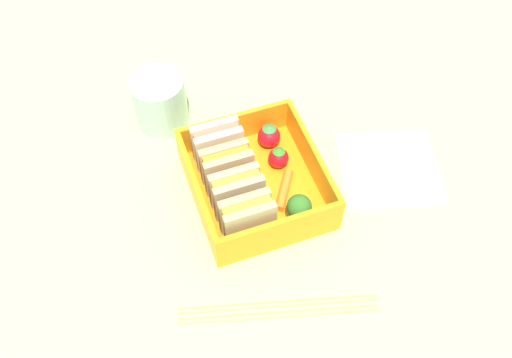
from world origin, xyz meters
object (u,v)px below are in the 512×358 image
drinking_glass (160,102)px  carrot_stick_far_left (284,190)px  sandwich_left (248,218)px  sandwich_center_left (237,192)px  sandwich_center_right (218,144)px  broccoli_floret (299,207)px  folded_napkin (389,168)px  sandwich_center (227,167)px  strawberry_far_left (269,136)px  strawberry_left (278,157)px  chopstick_pair (278,308)px

drinking_glass → carrot_stick_far_left: bearing=-148.0°
sandwich_left → drinking_glass: bearing=13.2°
sandwich_center_left → sandwich_center_right: same height
carrot_stick_far_left → drinking_glass: bearing=32.0°
sandwich_left → carrot_stick_far_left: (3.41, -5.66, -2.25)cm
broccoli_floret → folded_napkin: size_ratio=0.33×
sandwich_center → sandwich_center_left: bearing=180.0°
strawberry_far_left → strawberry_left: bearing=179.1°
sandwich_left → sandwich_center: size_ratio=1.00×
sandwich_center_right → carrot_stick_far_left: bearing=-142.2°
broccoli_floret → carrot_stick_far_left: (3.80, 0.20, -1.81)cm
carrot_stick_far_left → folded_napkin: bearing=-91.5°
sandwich_left → broccoli_floret: 5.89cm
strawberry_left → strawberry_far_left: bearing=-0.9°
drinking_glass → sandwich_center: bearing=-160.0°
sandwich_center_left → chopstick_pair: bearing=-179.5°
sandwich_center → broccoli_floret: (-7.52, -5.86, -0.44)cm
drinking_glass → chopstick_pair: bearing=-170.7°
carrot_stick_far_left → chopstick_pair: size_ratio=0.26×
chopstick_pair → drinking_glass: (29.26, 4.77, 3.23)cm
strawberry_left → sandwich_left: bearing=139.1°
strawberry_far_left → folded_napkin: size_ratio=0.29×
folded_napkin → sandwich_left: bearing=99.0°
strawberry_far_left → chopstick_pair: size_ratio=0.16×
strawberry_left → folded_napkin: strawberry_left is taller
strawberry_left → sandwich_center_right: bearing=63.8°
sandwich_center → sandwich_left: bearing=180.0°
broccoli_floret → drinking_glass: bearing=27.4°
sandwich_center → strawberry_left: bearing=-86.8°
sandwich_center_left → sandwich_center: bearing=0.0°
sandwich_center → drinking_glass: size_ratio=0.81×
strawberry_far_left → folded_napkin: bearing=-121.2°
sandwich_left → folded_napkin: size_ratio=0.49×
broccoli_floret → strawberry_far_left: size_ratio=1.15×
strawberry_left → chopstick_pair: (-16.84, 6.39, -2.21)cm
sandwich_left → strawberry_far_left: bearing=-31.1°
sandwich_left → strawberry_left: sandwich_left is taller
strawberry_left → folded_napkin: 13.83cm
broccoli_floret → strawberry_far_left: 11.29cm
sandwich_center_right → carrot_stick_far_left: (-7.29, -5.66, -2.25)cm
sandwich_center_left → strawberry_left: (3.93, -6.50, -1.45)cm
carrot_stick_far_left → chopstick_pair: (-12.75, 5.56, -1.40)cm
sandwich_center_right → carrot_stick_far_left: sandwich_center_right is taller
sandwich_center_right → broccoli_floret: sandwich_center_right is taller
sandwich_center_right → sandwich_center: bearing=180.0°
carrot_stick_far_left → strawberry_left: bearing=-11.6°
sandwich_center_right → carrot_stick_far_left: 9.50cm
sandwich_center_left → carrot_stick_far_left: sandwich_center_left is taller
sandwich_center → strawberry_far_left: (3.71, -6.55, -1.28)cm
broccoli_floret → chopstick_pair: (-8.95, 5.76, -3.21)cm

